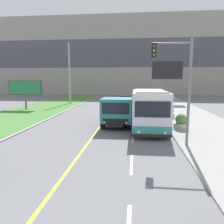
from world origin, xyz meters
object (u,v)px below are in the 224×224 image
city_bus (149,111)px  traffic_light_mast (179,78)px  dump_truck (118,111)px  car_distant (126,101)px  billboard_small (25,89)px  planter_round_second (170,113)px  planter_round_near (181,122)px  planter_round_third (163,106)px  billboard_large (167,72)px  utility_pole_far (70,73)px

city_bus → traffic_light_mast: 4.56m
dump_truck → traffic_light_mast: bearing=-52.7°
car_distant → traffic_light_mast: (3.84, -20.15, 3.32)m
billboard_small → planter_round_second: 18.40m
city_bus → billboard_small: 18.52m
dump_truck → planter_round_near: (5.02, -0.96, -0.64)m
planter_round_near → planter_round_third: 10.21m
traffic_light_mast → planter_round_near: bearing=75.0°
planter_round_near → car_distant: bearing=107.2°
planter_round_near → traffic_light_mast: bearing=-105.0°
billboard_large → planter_round_second: (-1.55, -13.87, -4.52)m
city_bus → utility_pole_far: size_ratio=0.61×
city_bus → planter_round_second: bearing=67.1°
dump_truck → car_distant: 15.04m
city_bus → billboard_large: bearing=78.6°
billboard_small → planter_round_third: bearing=1.0°
utility_pole_far → planter_round_near: utility_pole_far is taller
billboard_large → traffic_light_mast: bearing=-96.3°
billboard_large → planter_round_third: 9.97m
dump_truck → car_distant: bearing=89.8°
dump_truck → planter_round_second: size_ratio=5.60×
billboard_large → planter_round_near: 19.55m
planter_round_third → car_distant: bearing=130.2°
traffic_light_mast → planter_round_near: traffic_light_mast is taller
billboard_large → planter_round_second: bearing=-96.4°
billboard_large → planter_round_third: bearing=-99.9°
planter_round_second → traffic_light_mast: bearing=-96.3°
traffic_light_mast → planter_round_third: bearing=85.8°
utility_pole_far → billboard_small: utility_pole_far is taller
city_bus → dump_truck: bearing=149.1°
car_distant → billboard_large: bearing=25.0°
city_bus → traffic_light_mast: bearing=-69.2°
car_distant → utility_pole_far: (-9.12, 1.46, 4.14)m
planter_round_second → planter_round_third: planter_round_third is taller
billboard_small → planter_round_third: (17.66, 0.32, -2.13)m
planter_round_near → planter_round_third: (-0.07, 10.21, -0.02)m
city_bus → billboard_small: billboard_small is taller
traffic_light_mast → planter_round_second: 9.95m
city_bus → traffic_light_mast: (1.37, -3.61, 2.43)m
planter_round_third → billboard_small: bearing=-179.0°
traffic_light_mast → billboard_large: size_ratio=0.94×
utility_pole_far → traffic_light_mast: bearing=-59.1°
traffic_light_mast → billboard_large: billboard_large is taller
dump_truck → planter_round_second: bearing=40.2°
dump_truck → planter_round_near: dump_truck is taller
dump_truck → planter_round_second: 6.47m
utility_pole_far → billboard_small: (-3.66, -7.55, -2.11)m
billboard_small → utility_pole_far: bearing=64.2°
car_distant → traffic_light_mast: 20.78m
city_bus → planter_round_near: 2.73m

